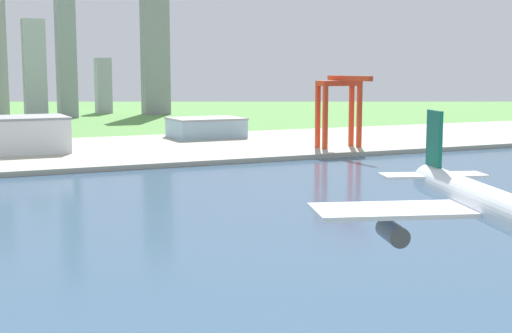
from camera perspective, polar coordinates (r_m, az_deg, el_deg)
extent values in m
plane|color=#579045|center=(211.93, -8.15, -4.82)|extent=(2400.00, 2400.00, 0.00)
cube|color=#385675|center=(157.14, -1.75, -9.16)|extent=(840.00, 360.00, 0.15)
cube|color=#A9A794|center=(395.35, -16.11, 0.94)|extent=(840.00, 140.00, 2.50)
cylinder|color=white|center=(85.18, 17.83, -2.94)|extent=(16.02, 38.90, 4.16)
cube|color=white|center=(87.06, 17.27, -3.11)|extent=(39.76, 20.17, 0.50)
cube|color=#0C5947|center=(100.76, 13.70, 1.44)|extent=(1.92, 4.67, 9.99)
cube|color=white|center=(101.22, 13.63, -0.67)|extent=(14.69, 8.42, 0.36)
cylinder|color=#4C4F54|center=(82.55, 10.59, -5.09)|extent=(3.87, 5.97, 2.29)
cube|color=red|center=(392.05, 5.41, 3.80)|extent=(2.20, 2.20, 33.56)
cube|color=red|center=(403.25, 8.05, 3.87)|extent=(2.20, 2.20, 33.56)
cube|color=red|center=(398.97, 4.84, 3.87)|extent=(2.20, 2.20, 33.56)
cube|color=red|center=(409.98, 7.45, 3.94)|extent=(2.20, 2.20, 33.56)
cube|color=red|center=(400.17, 6.49, 6.47)|extent=(23.84, 10.00, 2.80)
cube|color=red|center=(391.44, 7.28, 6.84)|extent=(2.60, 40.82, 2.60)
cube|color=white|center=(395.73, -18.66, 2.28)|extent=(56.15, 36.10, 17.19)
cube|color=gray|center=(395.04, -18.71, 3.61)|extent=(57.27, 36.82, 1.20)
cube|color=#99BCD1|center=(459.20, -3.92, 2.98)|extent=(42.54, 33.63, 11.13)
cube|color=gray|center=(458.74, -3.92, 3.74)|extent=(43.39, 34.30, 1.20)
cube|color=#AEAFB9|center=(696.57, -16.88, 7.28)|extent=(19.47, 15.17, 89.40)
cube|color=gray|center=(702.27, -14.66, 10.21)|extent=(15.47, 23.56, 159.11)
cube|color=#9E9DA9|center=(763.96, -11.82, 6.20)|extent=(15.01, 14.93, 55.85)
cube|color=gray|center=(733.38, -7.89, 9.94)|extent=(25.23, 17.36, 150.84)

